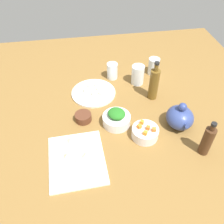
% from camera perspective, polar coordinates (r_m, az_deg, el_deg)
% --- Properties ---
extents(tabletop, '(1.90, 1.90, 0.03)m').
position_cam_1_polar(tabletop, '(1.28, 0.00, -2.09)').
color(tabletop, brown).
rests_on(tabletop, ground).
extents(cutting_board, '(0.31, 0.26, 0.01)m').
position_cam_1_polar(cutting_board, '(1.11, -8.29, -11.10)').
color(cutting_board, white).
rests_on(cutting_board, tabletop).
extents(plate_tofu, '(0.26, 0.26, 0.01)m').
position_cam_1_polar(plate_tofu, '(1.43, -4.39, 4.54)').
color(plate_tofu, white).
rests_on(plate_tofu, tabletop).
extents(bowl_greens, '(0.14, 0.14, 0.05)m').
position_cam_1_polar(bowl_greens, '(1.23, 1.07, -1.87)').
color(bowl_greens, white).
rests_on(bowl_greens, tabletop).
extents(bowl_carrots, '(0.13, 0.13, 0.05)m').
position_cam_1_polar(bowl_carrots, '(1.18, 7.81, -4.86)').
color(bowl_carrots, white).
rests_on(bowl_carrots, tabletop).
extents(bowl_small_side, '(0.09, 0.09, 0.04)m').
position_cam_1_polar(bowl_small_side, '(1.26, -6.82, -1.22)').
color(bowl_small_side, '#582F1D').
rests_on(bowl_small_side, tabletop).
extents(teapot, '(0.16, 0.14, 0.15)m').
position_cam_1_polar(teapot, '(1.25, 15.75, -1.19)').
color(teapot, '#324381').
rests_on(teapot, tabletop).
extents(bottle_0, '(0.05, 0.05, 0.19)m').
position_cam_1_polar(bottle_0, '(1.15, 21.58, -6.27)').
color(bottle_0, '#472B18').
rests_on(bottle_0, tabletop).
extents(bottle_1, '(0.05, 0.05, 0.24)m').
position_cam_1_polar(bottle_1, '(1.36, 9.88, 6.64)').
color(bottle_1, brown).
rests_on(bottle_1, tabletop).
extents(drinking_glass_0, '(0.08, 0.08, 0.12)m').
position_cam_1_polar(drinking_glass_0, '(1.48, 6.10, 8.74)').
color(drinking_glass_0, white).
rests_on(drinking_glass_0, tabletop).
extents(drinking_glass_1, '(0.07, 0.07, 0.10)m').
position_cam_1_polar(drinking_glass_1, '(1.53, 0.06, 9.69)').
color(drinking_glass_1, white).
rests_on(drinking_glass_1, tabletop).
extents(drinking_glass_2, '(0.07, 0.07, 0.11)m').
position_cam_1_polar(drinking_glass_2, '(1.59, 9.81, 10.62)').
color(drinking_glass_2, white).
rests_on(drinking_glass_2, tabletop).
extents(carrot_cube_0, '(0.02, 0.02, 0.02)m').
position_cam_1_polar(carrot_cube_0, '(1.18, 7.10, -2.41)').
color(carrot_cube_0, orange).
rests_on(carrot_cube_0, bowl_carrots).
extents(carrot_cube_1, '(0.02, 0.02, 0.02)m').
position_cam_1_polar(carrot_cube_1, '(1.16, 8.52, -3.73)').
color(carrot_cube_1, orange).
rests_on(carrot_cube_1, bowl_carrots).
extents(carrot_cube_2, '(0.02, 0.02, 0.02)m').
position_cam_1_polar(carrot_cube_2, '(1.15, 9.91, -4.11)').
color(carrot_cube_2, orange).
rests_on(carrot_cube_2, bowl_carrots).
extents(carrot_cube_3, '(0.03, 0.03, 0.02)m').
position_cam_1_polar(carrot_cube_3, '(1.13, 7.85, -4.96)').
color(carrot_cube_3, orange).
rests_on(carrot_cube_3, bowl_carrots).
extents(carrot_cube_4, '(0.02, 0.02, 0.02)m').
position_cam_1_polar(carrot_cube_4, '(1.16, 6.48, -3.42)').
color(carrot_cube_4, orange).
rests_on(carrot_cube_4, bowl_carrots).
extents(chopped_greens_mound, '(0.12, 0.12, 0.04)m').
position_cam_1_polar(chopped_greens_mound, '(1.20, 1.09, -0.36)').
color(chopped_greens_mound, '#257221').
rests_on(chopped_greens_mound, bowl_greens).
extents(tofu_cube_0, '(0.03, 0.03, 0.02)m').
position_cam_1_polar(tofu_cube_0, '(1.46, -3.71, 6.37)').
color(tofu_cube_0, white).
rests_on(tofu_cube_0, plate_tofu).
extents(tofu_cube_1, '(0.03, 0.03, 0.02)m').
position_cam_1_polar(tofu_cube_1, '(1.40, -4.24, 4.40)').
color(tofu_cube_1, white).
rests_on(tofu_cube_1, plate_tofu).
extents(tofu_cube_2, '(0.02, 0.02, 0.02)m').
position_cam_1_polar(tofu_cube_2, '(1.43, -6.23, 5.21)').
color(tofu_cube_2, white).
rests_on(tofu_cube_2, plate_tofu).
extents(tofu_cube_3, '(0.02, 0.02, 0.02)m').
position_cam_1_polar(tofu_cube_3, '(1.43, -3.11, 5.58)').
color(tofu_cube_3, '#EFE6CC').
rests_on(tofu_cube_3, plate_tofu).
extents(tofu_cube_4, '(0.03, 0.03, 0.02)m').
position_cam_1_polar(tofu_cube_4, '(1.39, -2.71, 4.40)').
color(tofu_cube_4, white).
rests_on(tofu_cube_4, plate_tofu).
extents(tofu_cube_5, '(0.03, 0.03, 0.02)m').
position_cam_1_polar(tofu_cube_5, '(1.45, -5.28, 6.19)').
color(tofu_cube_5, '#E4F2D0').
rests_on(tofu_cube_5, plate_tofu).
extents(dumpling_0, '(0.06, 0.05, 0.03)m').
position_cam_1_polar(dumpling_0, '(1.11, -10.48, -10.15)').
color(dumpling_0, beige).
rests_on(dumpling_0, cutting_board).
extents(dumpling_1, '(0.07, 0.07, 0.03)m').
position_cam_1_polar(dumpling_1, '(1.09, -6.07, -10.27)').
color(dumpling_1, beige).
rests_on(dumpling_1, cutting_board).
extents(dumpling_2, '(0.06, 0.06, 0.02)m').
position_cam_1_polar(dumpling_2, '(1.17, -9.62, -6.45)').
color(dumpling_2, beige).
rests_on(dumpling_2, cutting_board).
extents(dumpling_3, '(0.06, 0.06, 0.02)m').
position_cam_1_polar(dumpling_3, '(1.08, -8.34, -12.01)').
color(dumpling_3, beige).
rests_on(dumpling_3, cutting_board).
extents(dumpling_4, '(0.06, 0.06, 0.03)m').
position_cam_1_polar(dumpling_4, '(1.13, -8.56, -8.30)').
color(dumpling_4, beige).
rests_on(dumpling_4, cutting_board).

